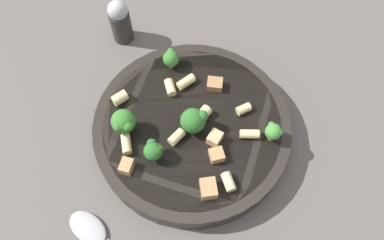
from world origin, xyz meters
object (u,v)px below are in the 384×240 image
object	(u,v)px
broccoli_floret_4	(154,151)
rigatoni_0	(178,138)
rigatoni_1	(250,134)
chicken_chunk_4	(215,84)
rigatoni_6	(170,87)
pepper_shaker	(120,21)
spoon	(101,239)
chicken_chunk_2	(217,155)
broccoli_floret_2	(273,132)
pasta_bowl	(192,128)
rigatoni_5	(203,114)
chicken_chunk_3	(216,137)
rigatoni_8	(186,82)
broccoli_floret_0	(123,122)
chicken_chunk_0	(208,189)
broccoli_floret_3	(171,58)
broccoli_floret_1	(194,120)
rigatoni_7	(228,182)
rigatoni_4	(244,109)
rigatoni_2	(120,98)
rigatoni_3	(126,144)
chicken_chunk_1	(127,166)

from	to	relation	value
broccoli_floret_4	rigatoni_0	xyz separation A→B (m)	(-0.01, -0.04, -0.01)
rigatoni_1	chicken_chunk_4	bearing A→B (deg)	-19.77
rigatoni_1	rigatoni_6	world-z (taller)	same
chicken_chunk_4	pepper_shaker	distance (m)	0.20
chicken_chunk_4	spoon	bearing A→B (deg)	95.57
chicken_chunk_2	spoon	xyz separation A→B (m)	(0.05, 0.18, -0.04)
broccoli_floret_2	broccoli_floret_4	bearing A→B (deg)	50.70
pasta_bowl	rigatoni_5	size ratio (longest dim) A/B	11.79
chicken_chunk_3	rigatoni_8	bearing A→B (deg)	-24.18
rigatoni_0	spoon	world-z (taller)	rigatoni_0
spoon	rigatoni_8	bearing A→B (deg)	-75.72
rigatoni_5	broccoli_floret_0	bearing A→B (deg)	52.27
chicken_chunk_0	spoon	size ratio (longest dim) A/B	0.14
broccoli_floret_3	chicken_chunk_4	world-z (taller)	broccoli_floret_3
broccoli_floret_2	chicken_chunk_4	xyz separation A→B (m)	(0.12, -0.01, -0.01)
broccoli_floret_1	chicken_chunk_3	world-z (taller)	broccoli_floret_1
rigatoni_1	chicken_chunk_3	distance (m)	0.05
chicken_chunk_3	broccoli_floret_4	bearing A→B (deg)	58.06
rigatoni_6	rigatoni_7	world-z (taller)	same
rigatoni_7	spoon	size ratio (longest dim) A/B	0.13
spoon	rigatoni_4	bearing A→B (deg)	-97.11
rigatoni_6	chicken_chunk_3	bearing A→B (deg)	169.71
pasta_bowl	rigatoni_8	distance (m)	0.07
broccoli_floret_2	rigatoni_7	xyz separation A→B (m)	(0.00, 0.09, -0.01)
rigatoni_7	chicken_chunk_2	xyz separation A→B (m)	(0.04, -0.02, -0.00)
broccoli_floret_2	rigatoni_2	bearing A→B (deg)	25.21
chicken_chunk_4	pepper_shaker	xyz separation A→B (m)	(0.20, 0.01, -0.00)
broccoli_floret_2	rigatoni_5	world-z (taller)	broccoli_floret_2
broccoli_floret_2	chicken_chunk_2	bearing A→B (deg)	61.25
chicken_chunk_2	spoon	world-z (taller)	chicken_chunk_2
rigatoni_8	broccoli_floret_0	bearing A→B (deg)	83.69
broccoli_floret_4	spoon	distance (m)	0.14
pasta_bowl	broccoli_floret_4	distance (m)	0.08
broccoli_floret_1	rigatoni_3	world-z (taller)	broccoli_floret_1
broccoli_floret_4	rigatoni_3	world-z (taller)	broccoli_floret_4
rigatoni_2	chicken_chunk_4	size ratio (longest dim) A/B	0.96
rigatoni_0	rigatoni_2	size ratio (longest dim) A/B	1.10
broccoli_floret_2	rigatoni_1	distance (m)	0.03
rigatoni_2	pepper_shaker	distance (m)	0.15
chicken_chunk_4	broccoli_floret_2	bearing A→B (deg)	172.70
rigatoni_1	rigatoni_7	distance (m)	0.08
broccoli_floret_1	rigatoni_0	world-z (taller)	broccoli_floret_1
broccoli_floret_2	chicken_chunk_1	size ratio (longest dim) A/B	1.61
pasta_bowl	rigatoni_2	xyz separation A→B (m)	(0.11, 0.04, 0.02)
rigatoni_0	chicken_chunk_1	world-z (taller)	chicken_chunk_1
pasta_bowl	chicken_chunk_1	distance (m)	0.12
rigatoni_4	spoon	distance (m)	0.27
broccoli_floret_2	chicken_chunk_3	xyz separation A→B (m)	(0.06, 0.05, -0.01)
broccoli_floret_4	chicken_chunk_3	bearing A→B (deg)	-121.94
broccoli_floret_4	chicken_chunk_0	distance (m)	0.09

